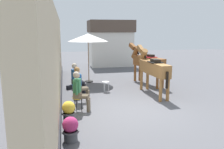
% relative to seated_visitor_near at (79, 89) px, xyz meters
% --- Properties ---
extents(ground_plane, '(40.00, 40.00, 0.00)m').
position_rel_seated_visitor_near_xyz_m(ground_plane, '(1.75, 2.78, -0.78)').
color(ground_plane, '#56565B').
extents(pub_facade_wall, '(0.34, 14.00, 3.40)m').
position_rel_seated_visitor_near_xyz_m(pub_facade_wall, '(-0.80, 1.28, 0.76)').
color(pub_facade_wall, '#CCB793').
rests_on(pub_facade_wall, ground_plane).
extents(distant_cottage, '(3.40, 2.60, 3.50)m').
position_rel_seated_visitor_near_xyz_m(distant_cottage, '(3.15, 10.23, 1.02)').
color(distant_cottage, silver).
rests_on(distant_cottage, ground_plane).
extents(seated_visitor_near, '(0.61, 0.48, 1.39)m').
position_rel_seated_visitor_near_xyz_m(seated_visitor_near, '(0.00, 0.00, 0.00)').
color(seated_visitor_near, gold).
rests_on(seated_visitor_near, ground_plane).
extents(seated_visitor_middle, '(0.61, 0.48, 1.39)m').
position_rel_seated_visitor_near_xyz_m(seated_visitor_middle, '(0.08, 1.01, 0.00)').
color(seated_visitor_middle, black).
rests_on(seated_visitor_middle, ground_plane).
extents(seated_visitor_far, '(0.61, 0.48, 1.39)m').
position_rel_seated_visitor_near_xyz_m(seated_visitor_far, '(0.03, 2.06, 0.00)').
color(seated_visitor_far, '#194C99').
rests_on(seated_visitor_far, ground_plane).
extents(saddled_horse_near, '(0.58, 3.00, 2.06)m').
position_rel_seated_visitor_near_xyz_m(saddled_horse_near, '(3.26, 1.55, 0.38)').
color(saddled_horse_near, '#9E6B38').
rests_on(saddled_horse_near, ground_plane).
extents(saddled_horse_far, '(1.08, 2.92, 2.06)m').
position_rel_seated_visitor_near_xyz_m(saddled_horse_far, '(3.69, 3.43, 0.38)').
color(saddled_horse_far, brown).
rests_on(saddled_horse_far, ground_plane).
extents(flower_planter_near, '(0.43, 0.43, 0.64)m').
position_rel_seated_visitor_near_xyz_m(flower_planter_near, '(-0.37, -2.17, -0.44)').
color(flower_planter_near, '#4C4C51').
rests_on(flower_planter_near, ground_plane).
extents(flower_planter_far, '(0.43, 0.43, 0.64)m').
position_rel_seated_visitor_near_xyz_m(flower_planter_far, '(-0.38, -0.85, -0.44)').
color(flower_planter_far, '#4C4C51').
rests_on(flower_planter_far, ground_plane).
extents(cafe_parasol, '(2.10, 2.10, 2.58)m').
position_rel_seated_visitor_near_xyz_m(cafe_parasol, '(0.81, 4.50, 1.59)').
color(cafe_parasol, black).
rests_on(cafe_parasol, ground_plane).
extents(spare_stool_white, '(0.32, 0.32, 0.46)m').
position_rel_seated_visitor_near_xyz_m(spare_stool_white, '(1.35, 2.36, -0.38)').
color(spare_stool_white, white).
rests_on(spare_stool_white, ground_plane).
extents(satchel_bag, '(0.30, 0.26, 0.20)m').
position_rel_seated_visitor_near_xyz_m(satchel_bag, '(-0.27, 3.08, -0.68)').
color(satchel_bag, black).
rests_on(satchel_bag, ground_plane).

